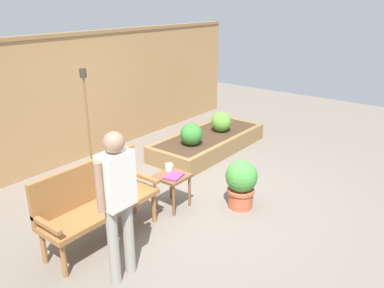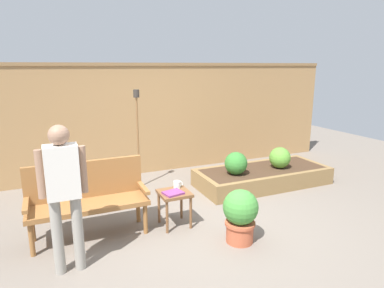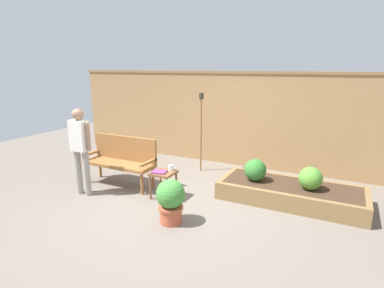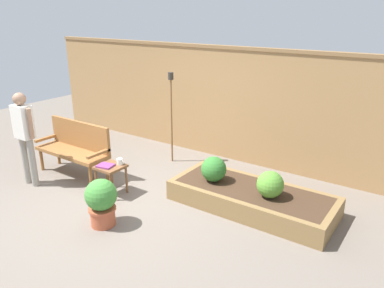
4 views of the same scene
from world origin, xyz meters
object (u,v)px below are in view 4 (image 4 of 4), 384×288
at_px(garden_bench, 76,145).
at_px(book_on_table, 105,166).
at_px(side_table, 111,171).
at_px(potted_boxwood, 101,201).
at_px(cup_on_table, 120,162).
at_px(person_by_bench, 24,131).
at_px(shrub_near_bench, 214,169).
at_px(tiki_torch, 171,102).
at_px(shrub_far_corner, 270,184).

relative_size(garden_bench, book_on_table, 6.00).
bearing_deg(side_table, garden_bench, 168.54).
relative_size(book_on_table, potted_boxwood, 0.36).
height_order(garden_bench, cup_on_table, garden_bench).
bearing_deg(person_by_bench, book_on_table, 18.90).
bearing_deg(person_by_bench, garden_bench, 68.60).
relative_size(side_table, shrub_near_bench, 1.24).
bearing_deg(tiki_torch, cup_on_table, -84.86).
relative_size(side_table, person_by_bench, 0.31).
height_order(garden_bench, tiki_torch, tiki_torch).
height_order(side_table, person_by_bench, person_by_bench).
height_order(shrub_near_bench, person_by_bench, person_by_bench).
distance_m(book_on_table, potted_boxwood, 0.91).
distance_m(potted_boxwood, person_by_bench, 2.04).
height_order(side_table, shrub_near_bench, shrub_near_bench).
distance_m(shrub_near_bench, tiki_torch, 1.82).
relative_size(garden_bench, shrub_far_corner, 3.81).
xyz_separation_m(book_on_table, potted_boxwood, (0.62, -0.66, -0.13)).
distance_m(potted_boxwood, shrub_far_corner, 2.31).
bearing_deg(garden_bench, cup_on_table, -4.54).
height_order(cup_on_table, shrub_near_bench, shrub_near_bench).
bearing_deg(cup_on_table, side_table, -125.30).
distance_m(side_table, shrub_far_corner, 2.46).
xyz_separation_m(garden_bench, side_table, (1.08, -0.22, -0.15)).
bearing_deg(shrub_near_bench, person_by_bench, -155.02).
distance_m(cup_on_table, shrub_far_corner, 2.33).
bearing_deg(potted_boxwood, cup_on_table, 119.86).
xyz_separation_m(side_table, shrub_far_corner, (2.33, 0.78, 0.09)).
relative_size(side_table, book_on_table, 2.00).
bearing_deg(book_on_table, side_table, 45.44).
bearing_deg(book_on_table, person_by_bench, -173.19).
xyz_separation_m(shrub_near_bench, shrub_far_corner, (0.92, 0.00, -0.00)).
distance_m(book_on_table, person_by_bench, 1.47).
bearing_deg(side_table, potted_boxwood, -51.40).
bearing_deg(garden_bench, shrub_near_bench, 12.65).
bearing_deg(person_by_bench, tiki_torch, 58.40).
relative_size(tiki_torch, person_by_bench, 1.10).
distance_m(cup_on_table, tiki_torch, 1.65).
distance_m(shrub_far_corner, person_by_bench, 3.94).
bearing_deg(book_on_table, cup_on_table, 43.52).
relative_size(side_table, cup_on_table, 3.60).
bearing_deg(potted_boxwood, side_table, 128.60).
xyz_separation_m(shrub_near_bench, person_by_bench, (-2.78, -1.30, 0.44)).
xyz_separation_m(shrub_far_corner, tiki_torch, (-2.37, 0.86, 0.69)).
xyz_separation_m(cup_on_table, tiki_torch, (-0.14, 1.51, 0.65)).
distance_m(garden_bench, person_by_bench, 0.88).
height_order(cup_on_table, person_by_bench, person_by_bench).
distance_m(shrub_near_bench, shrub_far_corner, 0.92).
bearing_deg(cup_on_table, shrub_far_corner, 16.24).
relative_size(cup_on_table, tiki_torch, 0.08).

